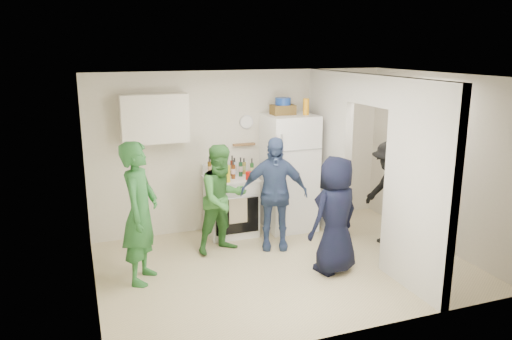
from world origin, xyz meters
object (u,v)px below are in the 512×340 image
(blue_bowl, at_px, (283,101))
(yellow_cup_stack_top, at_px, (306,107))
(person_green_center, at_px, (223,199))
(person_nook, at_px, (390,194))
(person_green_left, at_px, (140,213))
(person_denim, at_px, (274,193))
(person_navy, at_px, (335,215))
(fridge, at_px, (289,172))
(wicker_basket, at_px, (283,110))
(stove, at_px, (231,206))

(blue_bowl, bearing_deg, yellow_cup_stack_top, -25.11)
(blue_bowl, xyz_separation_m, person_green_center, (-1.16, -0.61, -1.26))
(person_nook, bearing_deg, person_green_left, -92.78)
(yellow_cup_stack_top, bearing_deg, person_nook, -51.16)
(person_denim, height_order, person_nook, person_denim)
(person_green_center, xyz_separation_m, person_navy, (1.16, -1.13, -0.01))
(person_nook, bearing_deg, person_navy, -67.86)
(person_denim, bearing_deg, blue_bowl, 78.69)
(blue_bowl, relative_size, person_green_center, 0.15)
(fridge, relative_size, person_nook, 1.18)
(person_green_left, bearing_deg, person_nook, -65.35)
(fridge, distance_m, wicker_basket, 1.00)
(stove, xyz_separation_m, yellow_cup_stack_top, (1.18, -0.13, 1.50))
(yellow_cup_stack_top, xyz_separation_m, person_green_left, (-2.68, -1.01, -1.07))
(person_navy, bearing_deg, person_denim, -84.62)
(yellow_cup_stack_top, height_order, person_navy, yellow_cup_stack_top)
(stove, bearing_deg, person_navy, -63.49)
(fridge, height_order, person_nook, fridge)
(blue_bowl, bearing_deg, person_nook, -45.91)
(fridge, bearing_deg, stove, 178.21)
(blue_bowl, relative_size, person_denim, 0.15)
(wicker_basket, relative_size, blue_bowl, 1.46)
(yellow_cup_stack_top, relative_size, person_nook, 0.16)
(stove, distance_m, yellow_cup_stack_top, 1.91)
(wicker_basket, relative_size, person_green_center, 0.23)
(person_navy, bearing_deg, yellow_cup_stack_top, -119.43)
(stove, distance_m, person_nook, 2.39)
(blue_bowl, bearing_deg, person_green_left, -153.96)
(person_green_left, bearing_deg, person_navy, -78.25)
(stove, xyz_separation_m, person_green_left, (-1.51, -1.14, 0.43))
(fridge, bearing_deg, person_denim, -128.06)
(person_navy, bearing_deg, wicker_basket, -108.06)
(person_green_left, bearing_deg, person_denim, -52.03)
(stove, bearing_deg, blue_bowl, 1.33)
(yellow_cup_stack_top, relative_size, person_green_center, 0.16)
(person_navy, bearing_deg, person_green_left, -31.99)
(blue_bowl, bearing_deg, person_green_center, -152.14)
(person_green_left, bearing_deg, stove, -27.31)
(person_green_left, height_order, person_navy, person_green_left)
(person_green_left, xyz_separation_m, person_denim, (1.93, 0.42, -0.07))
(yellow_cup_stack_top, relative_size, person_navy, 0.16)
(stove, height_order, fridge, fridge)
(fridge, bearing_deg, person_green_left, -155.85)
(fridge, relative_size, person_green_center, 1.18)
(fridge, xyz_separation_m, blue_bowl, (-0.10, 0.05, 1.12))
(person_green_center, relative_size, person_denim, 0.95)
(person_green_left, height_order, person_nook, person_green_left)
(stove, bearing_deg, wicker_basket, 1.33)
(stove, height_order, person_green_left, person_green_left)
(wicker_basket, bearing_deg, stove, -178.67)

